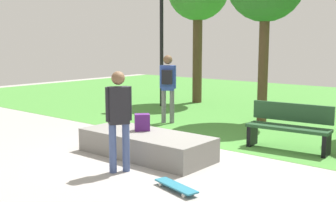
{
  "coord_description": "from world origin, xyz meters",
  "views": [
    {
      "loc": [
        4.82,
        -5.88,
        2.12
      ],
      "look_at": [
        -0.32,
        0.37,
        0.97
      ],
      "focal_mm": 44.65,
      "sensor_mm": 36.0,
      "label": 1
    }
  ],
  "objects_px": {
    "skateboard_spare": "(170,144)",
    "lamp_post": "(162,25)",
    "backpack_on_ledge": "(142,122)",
    "skateboard_by_ledge": "(176,186)",
    "concrete_ledge": "(146,144)",
    "skater_performing_trick": "(119,114)",
    "pedestrian_with_backpack": "(168,82)",
    "park_bench_center_lawn": "(289,126)"
  },
  "relations": [
    {
      "from": "skater_performing_trick",
      "to": "pedestrian_with_backpack",
      "type": "bearing_deg",
      "value": 118.66
    },
    {
      "from": "concrete_ledge",
      "to": "park_bench_center_lawn",
      "type": "distance_m",
      "value": 2.85
    },
    {
      "from": "concrete_ledge",
      "to": "skater_performing_trick",
      "type": "bearing_deg",
      "value": -72.01
    },
    {
      "from": "skater_performing_trick",
      "to": "concrete_ledge",
      "type": "bearing_deg",
      "value": 107.99
    },
    {
      "from": "backpack_on_ledge",
      "to": "pedestrian_with_backpack",
      "type": "distance_m",
      "value": 3.03
    },
    {
      "from": "concrete_ledge",
      "to": "pedestrian_with_backpack",
      "type": "bearing_deg",
      "value": 122.1
    },
    {
      "from": "backpack_on_ledge",
      "to": "pedestrian_with_backpack",
      "type": "relative_size",
      "value": 0.18
    },
    {
      "from": "skateboard_spare",
      "to": "skater_performing_trick",
      "type": "bearing_deg",
      "value": -78.31
    },
    {
      "from": "skateboard_by_ledge",
      "to": "lamp_post",
      "type": "height_order",
      "value": "lamp_post"
    },
    {
      "from": "skateboard_spare",
      "to": "lamp_post",
      "type": "relative_size",
      "value": 0.19
    },
    {
      "from": "backpack_on_ledge",
      "to": "skateboard_spare",
      "type": "relative_size",
      "value": 0.39
    },
    {
      "from": "skateboard_spare",
      "to": "lamp_post",
      "type": "distance_m",
      "value": 6.07
    },
    {
      "from": "skateboard_spare",
      "to": "skateboard_by_ledge",
      "type": "bearing_deg",
      "value": -48.91
    },
    {
      "from": "backpack_on_ledge",
      "to": "park_bench_center_lawn",
      "type": "relative_size",
      "value": 0.2
    },
    {
      "from": "backpack_on_ledge",
      "to": "skateboard_by_ledge",
      "type": "xyz_separation_m",
      "value": [
        1.76,
        -1.19,
        -0.53
      ]
    },
    {
      "from": "backpack_on_ledge",
      "to": "skater_performing_trick",
      "type": "distance_m",
      "value": 1.26
    },
    {
      "from": "concrete_ledge",
      "to": "skateboard_by_ledge",
      "type": "height_order",
      "value": "concrete_ledge"
    },
    {
      "from": "park_bench_center_lawn",
      "to": "lamp_post",
      "type": "distance_m",
      "value": 6.59
    },
    {
      "from": "concrete_ledge",
      "to": "backpack_on_ledge",
      "type": "relative_size",
      "value": 8.06
    },
    {
      "from": "skateboard_by_ledge",
      "to": "lamp_post",
      "type": "relative_size",
      "value": 0.19
    },
    {
      "from": "backpack_on_ledge",
      "to": "lamp_post",
      "type": "bearing_deg",
      "value": -100.9
    },
    {
      "from": "skater_performing_trick",
      "to": "park_bench_center_lawn",
      "type": "height_order",
      "value": "skater_performing_trick"
    },
    {
      "from": "skateboard_by_ledge",
      "to": "pedestrian_with_backpack",
      "type": "xyz_separation_m",
      "value": [
        -3.27,
        3.78,
        1.01
      ]
    },
    {
      "from": "skateboard_by_ledge",
      "to": "skateboard_spare",
      "type": "distance_m",
      "value": 2.46
    },
    {
      "from": "skateboard_spare",
      "to": "pedestrian_with_backpack",
      "type": "distance_m",
      "value": 2.72
    },
    {
      "from": "park_bench_center_lawn",
      "to": "lamp_post",
      "type": "bearing_deg",
      "value": 154.05
    },
    {
      "from": "skateboard_by_ledge",
      "to": "pedestrian_with_backpack",
      "type": "relative_size",
      "value": 0.46
    },
    {
      "from": "concrete_ledge",
      "to": "skateboard_by_ledge",
      "type": "relative_size",
      "value": 3.13
    },
    {
      "from": "skateboard_spare",
      "to": "lamp_post",
      "type": "xyz_separation_m",
      "value": [
        -3.68,
        4.08,
        2.59
      ]
    },
    {
      "from": "backpack_on_ledge",
      "to": "park_bench_center_lawn",
      "type": "xyz_separation_m",
      "value": [
        2.06,
        2.02,
        -0.12
      ]
    },
    {
      "from": "concrete_ledge",
      "to": "skateboard_spare",
      "type": "distance_m",
      "value": 0.79
    },
    {
      "from": "skater_performing_trick",
      "to": "lamp_post",
      "type": "distance_m",
      "value": 7.3
    },
    {
      "from": "skater_performing_trick",
      "to": "park_bench_center_lawn",
      "type": "relative_size",
      "value": 1.01
    },
    {
      "from": "pedestrian_with_backpack",
      "to": "concrete_ledge",
      "type": "bearing_deg",
      "value": -57.9
    },
    {
      "from": "skateboard_by_ledge",
      "to": "park_bench_center_lawn",
      "type": "height_order",
      "value": "park_bench_center_lawn"
    },
    {
      "from": "skateboard_by_ledge",
      "to": "park_bench_center_lawn",
      "type": "distance_m",
      "value": 3.25
    },
    {
      "from": "lamp_post",
      "to": "pedestrian_with_backpack",
      "type": "xyz_separation_m",
      "value": [
        2.03,
        -2.15,
        -1.58
      ]
    },
    {
      "from": "backpack_on_ledge",
      "to": "park_bench_center_lawn",
      "type": "height_order",
      "value": "park_bench_center_lawn"
    },
    {
      "from": "skateboard_by_ledge",
      "to": "lamp_post",
      "type": "bearing_deg",
      "value": 131.79
    },
    {
      "from": "skateboard_by_ledge",
      "to": "lamp_post",
      "type": "xyz_separation_m",
      "value": [
        -5.3,
        5.93,
        2.59
      ]
    },
    {
      "from": "skater_performing_trick",
      "to": "skateboard_spare",
      "type": "distance_m",
      "value": 2.01
    },
    {
      "from": "pedestrian_with_backpack",
      "to": "backpack_on_ledge",
      "type": "bearing_deg",
      "value": -59.85
    }
  ]
}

